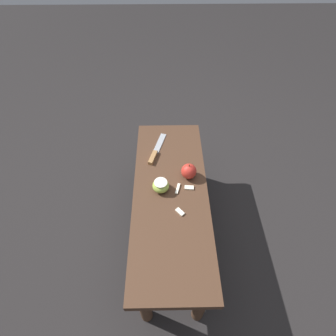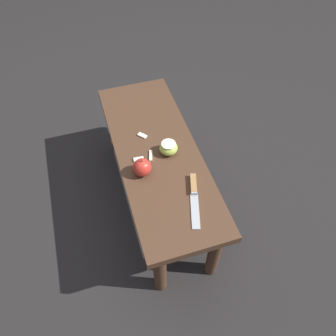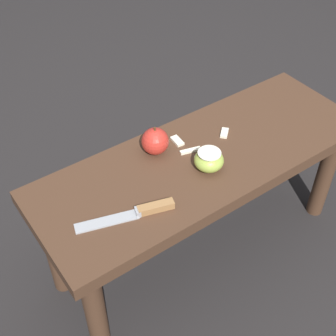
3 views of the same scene
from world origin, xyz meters
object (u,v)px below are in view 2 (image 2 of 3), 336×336
(knife, at_px, (194,192))
(apple_whole, at_px, (142,167))
(apple_cut, at_px, (169,148))
(wooden_bench, at_px, (157,161))

(knife, height_order, apple_whole, apple_whole)
(apple_whole, distance_m, apple_cut, 0.16)
(knife, xyz_separation_m, apple_whole, (0.16, 0.17, 0.03))
(wooden_bench, bearing_deg, apple_whole, 137.92)
(wooden_bench, height_order, apple_whole, apple_whole)
(apple_whole, bearing_deg, wooden_bench, -42.08)
(wooden_bench, xyz_separation_m, apple_cut, (-0.02, -0.05, 0.10))
(wooden_bench, relative_size, knife, 4.05)
(apple_cut, bearing_deg, knife, -172.44)
(wooden_bench, height_order, knife, knife)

